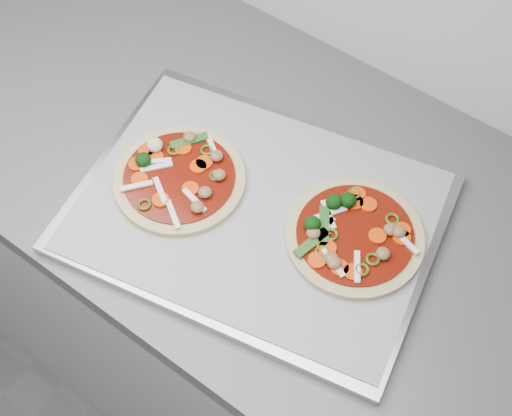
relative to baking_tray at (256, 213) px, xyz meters
The scene contains 6 objects.
base_cabinet 0.48m from the baking_tray, 124.27° to the left, with size 3.60×0.60×0.86m, color #B8B8B6.
countertop 0.08m from the baking_tray, 124.27° to the left, with size 3.60×0.60×0.04m, color #595960.
baking_tray is the anchor object (origin of this frame).
parchment 0.01m from the baking_tray, ahead, with size 0.49×0.36×0.00m, color gray.
pizza_left 0.13m from the baking_tray, 168.20° to the right, with size 0.22×0.22×0.03m.
pizza_right 0.14m from the baking_tray, 16.76° to the left, with size 0.21×0.21×0.03m.
Camera 1 is at (0.37, 0.79, 1.77)m, focal length 50.00 mm.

